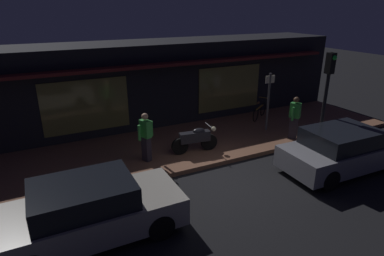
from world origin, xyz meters
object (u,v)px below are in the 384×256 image
(person_photographer, at_px, (146,136))
(sign_post, at_px, (268,99))
(parked_car_near, at_px, (90,210))
(bicycle_parked, at_px, (259,111))
(parked_car_far, at_px, (342,150))
(person_bystander, at_px, (295,117))
(traffic_light_pole, at_px, (327,86))
(motorcycle, at_px, (196,139))

(person_photographer, height_order, sign_post, sign_post)
(sign_post, relative_size, parked_car_near, 0.58)
(bicycle_parked, xyz_separation_m, parked_car_far, (-0.57, -4.99, 0.20))
(bicycle_parked, height_order, parked_car_far, parked_car_far)
(person_photographer, xyz_separation_m, person_bystander, (5.78, -0.69, 0.00))
(bicycle_parked, distance_m, traffic_light_pole, 4.18)
(motorcycle, distance_m, parked_car_far, 4.82)
(traffic_light_pole, distance_m, parked_car_near, 8.53)
(person_photographer, bearing_deg, parked_car_near, -128.86)
(person_photographer, xyz_separation_m, parked_car_near, (-2.35, -2.92, -0.32))
(parked_car_far, bearing_deg, person_photographer, 150.02)
(parked_car_near, distance_m, parked_car_far, 7.87)
(person_bystander, distance_m, traffic_light_pole, 1.88)
(motorcycle, xyz_separation_m, parked_car_far, (3.73, -3.06, 0.06))
(person_photographer, height_order, parked_car_far, person_photographer)
(motorcycle, height_order, bicycle_parked, motorcycle)
(person_bystander, distance_m, parked_car_near, 8.45)
(traffic_light_pole, height_order, parked_car_far, traffic_light_pole)
(traffic_light_pole, relative_size, parked_car_far, 0.87)
(motorcycle, xyz_separation_m, sign_post, (3.65, 0.62, 0.86))
(sign_post, distance_m, parked_car_near, 8.54)
(person_bystander, bearing_deg, traffic_light_pole, -83.28)
(bicycle_parked, relative_size, parked_car_far, 0.34)
(parked_car_near, bearing_deg, motorcycle, 34.12)
(parked_car_near, bearing_deg, traffic_light_pole, 7.23)
(traffic_light_pole, relative_size, parked_car_near, 0.88)
(bicycle_parked, xyz_separation_m, person_photographer, (-6.08, -1.81, 0.52))
(person_photographer, relative_size, parked_car_far, 0.40)
(motorcycle, height_order, person_photographer, person_photographer)
(motorcycle, distance_m, bicycle_parked, 4.72)
(motorcycle, xyz_separation_m, person_photographer, (-1.78, 0.12, 0.38))
(traffic_light_pole, bearing_deg, bicycle_parked, 87.57)
(sign_post, relative_size, traffic_light_pole, 0.67)
(bicycle_parked, height_order, sign_post, sign_post)
(sign_post, bearing_deg, parked_car_far, -88.83)
(traffic_light_pole, bearing_deg, person_bystander, 96.72)
(traffic_light_pole, bearing_deg, person_photographer, 162.45)
(motorcycle, relative_size, parked_car_far, 0.41)
(bicycle_parked, xyz_separation_m, sign_post, (-0.65, -1.31, 1.00))
(person_photographer, bearing_deg, motorcycle, -3.89)
(bicycle_parked, bearing_deg, sign_post, -116.22)
(bicycle_parked, bearing_deg, person_photographer, -163.39)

